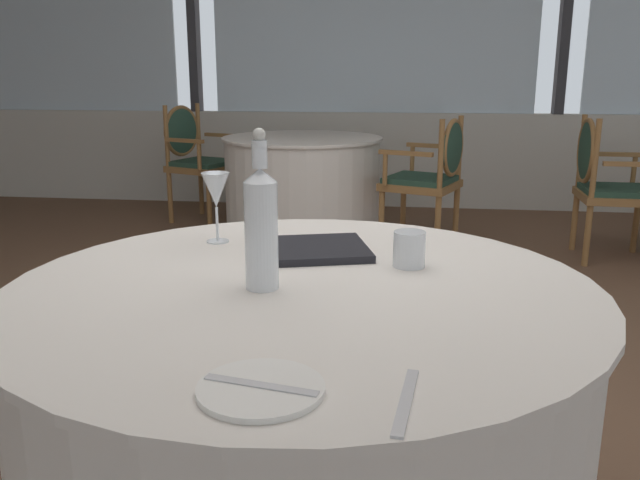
{
  "coord_description": "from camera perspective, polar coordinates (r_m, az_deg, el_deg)",
  "views": [
    {
      "loc": [
        0.32,
        -2.19,
        1.21
      ],
      "look_at": [
        0.12,
        -0.67,
        0.82
      ],
      "focal_mm": 36.72,
      "sensor_mm": 36.0,
      "label": 1
    }
  ],
  "objects": [
    {
      "name": "foreground_table",
      "position": [
        1.66,
        -1.46,
        -16.04
      ],
      "size": [
        1.36,
        1.36,
        0.74
      ],
      "color": "white",
      "rests_on": "ground_plane"
    },
    {
      "name": "side_plate",
      "position": [
        1.02,
        -5.19,
        -12.78
      ],
      "size": [
        0.2,
        0.2,
        0.01
      ],
      "primitive_type": "cylinder",
      "color": "white",
      "rests_on": "foreground_table"
    },
    {
      "name": "window_wall_far",
      "position": [
        6.03,
        4.54,
        14.21
      ],
      "size": [
        10.34,
        0.14,
        2.98
      ],
      "color": "beige",
      "rests_on": "ground_plane"
    },
    {
      "name": "background_table_0",
      "position": [
        4.96,
        -1.53,
        4.72
      ],
      "size": [
        1.2,
        1.2,
        0.74
      ],
      "color": "white",
      "rests_on": "ground_plane"
    },
    {
      "name": "butter_knife",
      "position": [
        1.02,
        -5.2,
        -12.52
      ],
      "size": [
        0.18,
        0.05,
        0.0
      ],
      "primitive_type": "cube",
      "rotation": [
        0.0,
        0.0,
        -0.2
      ],
      "color": "silver",
      "rests_on": "foreground_table"
    },
    {
      "name": "menu_book",
      "position": [
        1.75,
        -0.55,
        -0.8
      ],
      "size": [
        0.34,
        0.32,
        0.02
      ],
      "primitive_type": "cube",
      "rotation": [
        0.0,
        0.0,
        0.28
      ],
      "color": "black",
      "rests_on": "foreground_table"
    },
    {
      "name": "dining_chair_1_1",
      "position": [
        4.64,
        23.52,
        4.99
      ],
      "size": [
        0.49,
        0.55,
        0.93
      ],
      "rotation": [
        0.0,
        0.0,
        12.53
      ],
      "color": "olive",
      "rests_on": "ground_plane"
    },
    {
      "name": "wine_glass",
      "position": [
        1.86,
        -9.07,
        4.18
      ],
      "size": [
        0.08,
        0.08,
        0.2
      ],
      "color": "white",
      "rests_on": "foreground_table"
    },
    {
      "name": "water_bottle",
      "position": [
        1.44,
        -5.15,
        1.3
      ],
      "size": [
        0.07,
        0.07,
        0.36
      ],
      "color": "white",
      "rests_on": "foreground_table"
    },
    {
      "name": "ground_plane",
      "position": [
        2.52,
        -0.76,
        -14.2
      ],
      "size": [
        13.44,
        13.44,
        0.0
      ],
      "primitive_type": "plane",
      "color": "brown"
    },
    {
      "name": "dining_chair_0_0",
      "position": [
        5.52,
        -10.86,
        7.46
      ],
      "size": [
        0.6,
        0.63,
        0.95
      ],
      "rotation": [
        0.0,
        0.0,
        5.91
      ],
      "color": "olive",
      "rests_on": "ground_plane"
    },
    {
      "name": "dinner_fork",
      "position": [
        1.0,
        7.48,
        -13.74
      ],
      "size": [
        0.04,
        0.21,
        0.0
      ],
      "primitive_type": "cube",
      "rotation": [
        0.0,
        0.0,
        1.46
      ],
      "color": "silver",
      "rests_on": "foreground_table"
    },
    {
      "name": "dining_chair_0_1",
      "position": [
        4.52,
        9.76,
        5.88
      ],
      "size": [
        0.6,
        0.63,
        0.92
      ],
      "rotation": [
        0.0,
        0.0,
        9.05
      ],
      "color": "olive",
      "rests_on": "ground_plane"
    },
    {
      "name": "water_tumbler",
      "position": [
        1.64,
        7.79,
        -0.79
      ],
      "size": [
        0.08,
        0.08,
        0.09
      ],
      "primitive_type": "cylinder",
      "color": "white",
      "rests_on": "foreground_table"
    }
  ]
}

